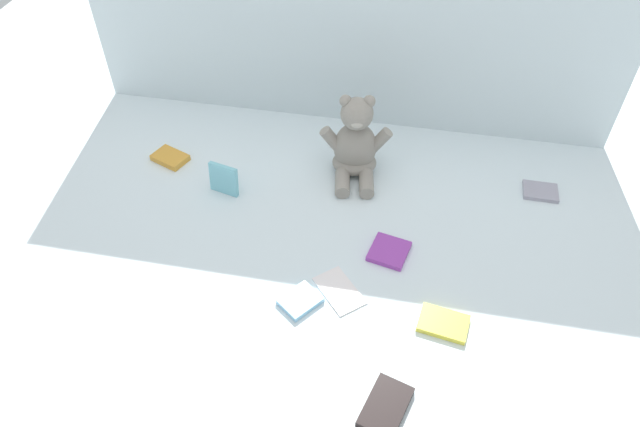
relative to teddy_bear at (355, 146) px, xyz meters
The scene contains 11 objects.
ground_plane 0.23m from the teddy_bear, 108.54° to the right, with size 3.20×3.20×0.00m, color silver.
backdrop_drape 0.37m from the teddy_bear, 103.85° to the left, with size 1.65×0.03×0.69m, color silver.
teddy_bear is the anchor object (origin of this frame).
book_case_0 0.55m from the teddy_bear, ahead, with size 0.08×0.10×0.01m, color #9590A0.
book_case_1 0.57m from the teddy_bear, behind, with size 0.07×0.10×0.02m, color gold.
book_case_2 0.35m from the teddy_bear, 65.89° to the right, with size 0.10×0.09×0.01m, color purple.
book_case_3 0.59m from the teddy_bear, 60.59° to the right, with size 0.08×0.11×0.01m, color yellow.
book_case_4 0.52m from the teddy_bear, 96.19° to the right, with size 0.07×0.09×0.01m, color #81BCE1.
book_case_5 0.39m from the teddy_bear, 155.36° to the right, with size 0.09×0.01×0.09m, color #75C0D1.
book_case_6 0.47m from the teddy_bear, 86.02° to the right, with size 0.08×0.13×0.01m, color white.
book_case_7 0.77m from the teddy_bear, 76.57° to the right, with size 0.08×0.13×0.02m, color black.
Camera 1 is at (0.22, -1.12, 1.14)m, focal length 32.41 mm.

